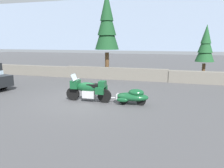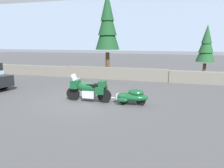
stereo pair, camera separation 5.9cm
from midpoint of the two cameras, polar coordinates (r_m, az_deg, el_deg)
The scene contains 7 objects.
ground_plane at distance 10.71m, azimuth -7.34°, elevation -4.33°, with size 80.00×80.00×0.00m, color #4C4C4F.
stone_guard_wall at distance 16.22m, azimuth 2.28°, elevation 2.75°, with size 24.00×0.59×0.91m.
distant_ridgeline at distance 105.77m, azimuth 14.15°, elevation 13.96°, with size 240.00×80.00×16.00m, color #8C9EB7.
touring_motorcycle at distance 10.32m, azimuth -6.33°, elevation -1.35°, with size 2.31×0.77×1.33m.
car_shaped_trailer at distance 9.80m, azimuth 5.75°, elevation -3.30°, with size 2.20×0.79×0.76m.
pine_tree_tall at distance 17.67m, azimuth -1.16°, elevation 16.08°, with size 1.98×1.98×6.88m.
pine_tree_secondary at distance 17.86m, azimuth 24.33°, elevation 9.57°, with size 1.42×1.42×4.17m.
Camera 2 is at (4.15, -9.44, 2.91)m, focal length 33.66 mm.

